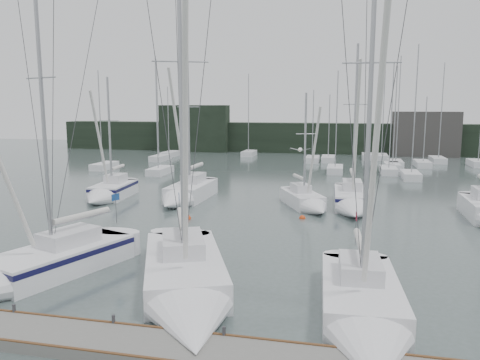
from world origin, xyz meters
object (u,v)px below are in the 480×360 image
sailboat_near_left (26,270)px  buoy_a (187,219)px  sailboat_mid_a (108,193)px  sailboat_mid_c (308,203)px  buoy_b (302,218)px  sailboat_near_center (187,290)px  sailboat_near_right (365,317)px  sailboat_mid_b (184,195)px  sailboat_mid_d (353,202)px

sailboat_near_left → buoy_a: 13.47m
sailboat_mid_a → sailboat_mid_c: size_ratio=1.16×
sailboat_near_left → buoy_b: (11.05, 15.02, -0.61)m
sailboat_near_left → sailboat_mid_c: size_ratio=1.62×
sailboat_near_center → buoy_b: (3.24, 15.56, -0.58)m
sailboat_near_center → sailboat_mid_c: bearing=57.4°
sailboat_mid_c → sailboat_near_right: bearing=-104.6°
sailboat_near_left → sailboat_mid_c: (11.19, 18.14, -0.10)m
sailboat_near_left → buoy_a: (3.08, 13.09, -0.61)m
sailboat_mid_a → buoy_b: (16.72, -2.98, -0.61)m
sailboat_near_right → sailboat_mid_a: sailboat_near_right is taller
sailboat_mid_a → sailboat_mid_c: sailboat_mid_a is taller
sailboat_mid_c → buoy_a: size_ratio=15.80×
buoy_a → buoy_b: bearing=13.6°
sailboat_near_left → sailboat_mid_b: sailboat_near_left is taller
sailboat_mid_c → buoy_b: sailboat_mid_c is taller
sailboat_near_center → sailboat_near_right: bearing=-29.7°
sailboat_mid_a → buoy_a: size_ratio=18.35×
sailboat_mid_a → sailboat_mid_c: bearing=-4.2°
sailboat_mid_a → buoy_a: (8.75, -4.91, -0.61)m
sailboat_near_right → sailboat_near_left: bearing=171.5°
sailboat_near_right → sailboat_mid_b: 24.23m
sailboat_near_left → sailboat_mid_b: (1.00, 18.53, 0.01)m
sailboat_mid_c → sailboat_near_left: bearing=-146.5°
sailboat_near_left → sailboat_near_center: size_ratio=0.93×
sailboat_near_center → buoy_b: size_ratio=35.64×
sailboat_near_right → buoy_b: sailboat_near_right is taller
buoy_a → buoy_b: (7.97, 1.92, 0.00)m
sailboat_near_right → buoy_b: size_ratio=34.32×
sailboat_near_right → sailboat_near_center: bearing=169.7°
sailboat_near_left → sailboat_near_right: bearing=14.0°
sailboat_near_right → sailboat_mid_a: bearing=133.4°
sailboat_mid_c → buoy_a: (-8.11, -5.04, -0.51)m
sailboat_near_left → buoy_a: size_ratio=25.52×
buoy_a → sailboat_mid_c: bearing=31.9°
sailboat_mid_b → sailboat_near_right: bearing=-53.7°
sailboat_mid_c → sailboat_mid_d: sailboat_mid_d is taller
sailboat_mid_b → sailboat_near_center: bearing=-68.5°
buoy_a → sailboat_near_left: bearing=-103.3°
buoy_b → sailboat_near_left: bearing=-126.4°
sailboat_near_right → buoy_a: bearing=125.7°
sailboat_mid_b → buoy_b: 10.67m
buoy_a → sailboat_near_right: bearing=-51.3°
sailboat_near_right → sailboat_mid_d: size_ratio=1.19×
sailboat_mid_c → sailboat_near_center: bearing=-125.1°
sailboat_near_right → sailboat_mid_d: (-0.16, 20.01, 0.06)m
sailboat_mid_d → buoy_a: size_ratio=22.15×
sailboat_mid_a → buoy_b: sailboat_mid_a is taller
sailboat_near_left → buoy_b: bearing=73.2°
sailboat_mid_b → buoy_a: sailboat_mid_b is taller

